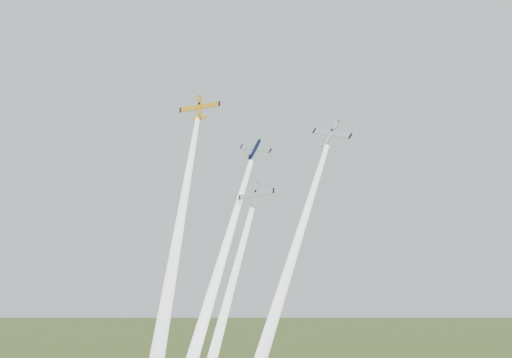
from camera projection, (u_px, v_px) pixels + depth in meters
name	position (u px, v px, depth m)	size (l,w,h in m)	color
plane_yellow	(200.00, 108.00, 131.10)	(8.59, 8.52, 1.35)	orange
smoke_trail_yellow	(177.00, 241.00, 108.52)	(2.48, 2.48, 61.19)	white
plane_navy	(255.00, 150.00, 129.21)	(6.77, 6.72, 1.06)	#0C1337
smoke_trail_navy	(213.00, 290.00, 108.35)	(2.48, 2.48, 59.90)	white
plane_silver_right	(331.00, 135.00, 128.88)	(8.52, 8.45, 1.33)	silver
smoke_trail_silver_right	(286.00, 278.00, 108.65)	(2.48, 2.48, 62.15)	white
plane_silver_low	(256.00, 195.00, 117.63)	(7.15, 7.10, 1.12)	silver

